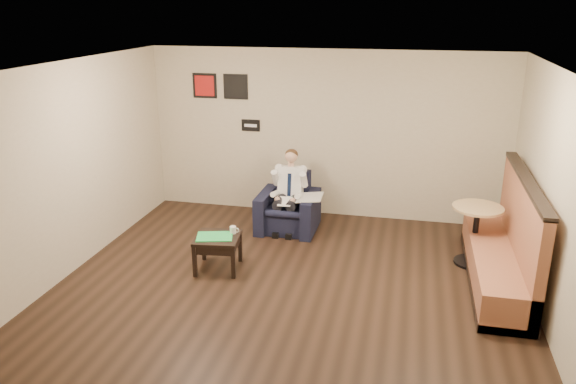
% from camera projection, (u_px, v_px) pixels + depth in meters
% --- Properties ---
extents(ground, '(6.00, 6.00, 0.00)m').
position_uv_depth(ground, '(286.00, 296.00, 7.04)').
color(ground, black).
rests_on(ground, ground).
extents(wall_back, '(6.00, 0.02, 2.80)m').
position_uv_depth(wall_back, '(326.00, 135.00, 9.36)').
color(wall_back, beige).
rests_on(wall_back, ground).
extents(wall_front, '(6.00, 0.02, 2.80)m').
position_uv_depth(wall_front, '(187.00, 327.00, 3.82)').
color(wall_front, beige).
rests_on(wall_front, ground).
extents(wall_left, '(0.02, 6.00, 2.80)m').
position_uv_depth(wall_left, '(59.00, 174.00, 7.22)').
color(wall_left, beige).
rests_on(wall_left, ground).
extents(wall_right, '(0.02, 6.00, 2.80)m').
position_uv_depth(wall_right, '(560.00, 210.00, 5.97)').
color(wall_right, beige).
rests_on(wall_right, ground).
extents(ceiling, '(6.00, 6.00, 0.02)m').
position_uv_depth(ceiling, '(286.00, 69.00, 6.14)').
color(ceiling, white).
rests_on(ceiling, wall_back).
extents(seating_sign, '(0.32, 0.02, 0.20)m').
position_uv_depth(seating_sign, '(251.00, 125.00, 9.59)').
color(seating_sign, black).
rests_on(seating_sign, wall_back).
extents(art_print_left, '(0.42, 0.03, 0.42)m').
position_uv_depth(art_print_left, '(205.00, 86.00, 9.55)').
color(art_print_left, red).
rests_on(art_print_left, wall_back).
extents(art_print_right, '(0.42, 0.03, 0.42)m').
position_uv_depth(art_print_right, '(236.00, 87.00, 9.43)').
color(art_print_right, black).
rests_on(art_print_right, wall_back).
extents(armchair, '(0.93, 0.93, 0.89)m').
position_uv_depth(armchair, '(288.00, 203.00, 8.99)').
color(armchair, black).
rests_on(armchair, ground).
extents(seated_man, '(0.59, 0.88, 1.22)m').
position_uv_depth(seated_man, '(286.00, 196.00, 8.83)').
color(seated_man, white).
rests_on(seated_man, armchair).
extents(lap_papers, '(0.22, 0.30, 0.01)m').
position_uv_depth(lap_papers, '(285.00, 201.00, 8.76)').
color(lap_papers, white).
rests_on(lap_papers, seated_man).
extents(newspaper, '(0.41, 0.50, 0.01)m').
position_uv_depth(newspaper, '(310.00, 197.00, 8.77)').
color(newspaper, silver).
rests_on(newspaper, armchair).
extents(side_table, '(0.66, 0.66, 0.48)m').
position_uv_depth(side_table, '(218.00, 253.00, 7.70)').
color(side_table, black).
rests_on(side_table, ground).
extents(green_folder, '(0.55, 0.46, 0.01)m').
position_uv_depth(green_folder, '(215.00, 237.00, 7.60)').
color(green_folder, green).
rests_on(green_folder, side_table).
extents(coffee_mug, '(0.10, 0.10, 0.10)m').
position_uv_depth(coffee_mug, '(233.00, 230.00, 7.71)').
color(coffee_mug, white).
rests_on(coffee_mug, side_table).
extents(smartphone, '(0.15, 0.08, 0.01)m').
position_uv_depth(smartphone, '(224.00, 231.00, 7.77)').
color(smartphone, black).
rests_on(smartphone, side_table).
extents(banquette, '(0.65, 2.73, 1.40)m').
position_uv_depth(banquette, '(499.00, 231.00, 7.22)').
color(banquette, '#99583B').
rests_on(banquette, ground).
extents(cafe_table, '(0.69, 0.69, 0.85)m').
position_uv_depth(cafe_table, '(475.00, 235.00, 7.79)').
color(cafe_table, tan).
rests_on(cafe_table, ground).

